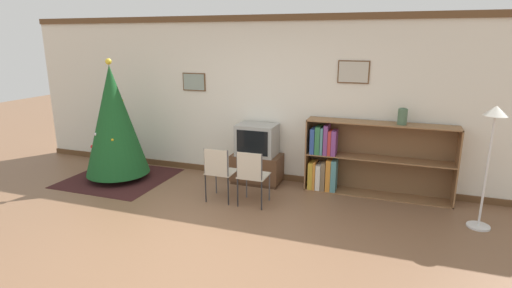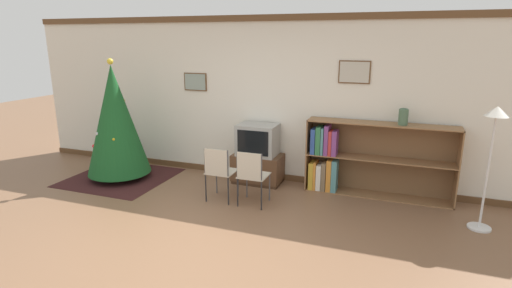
% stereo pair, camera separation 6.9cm
% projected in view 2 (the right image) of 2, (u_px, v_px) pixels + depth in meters
% --- Properties ---
extents(ground_plane, '(24.00, 24.00, 0.00)m').
position_uv_depth(ground_plane, '(191.00, 249.00, 4.58)').
color(ground_plane, brown).
extents(wall_back, '(9.17, 0.11, 2.70)m').
position_uv_depth(wall_back, '(266.00, 100.00, 6.62)').
color(wall_back, silver).
rests_on(wall_back, ground_plane).
extents(area_rug, '(1.66, 1.58, 0.01)m').
position_uv_depth(area_rug, '(121.00, 177.00, 6.91)').
color(area_rug, '#381919').
rests_on(area_rug, ground_plane).
extents(christmas_tree, '(1.05, 1.05, 2.02)m').
position_uv_depth(christmas_tree, '(115.00, 120.00, 6.65)').
color(christmas_tree, maroon).
rests_on(christmas_tree, area_rug).
extents(tv_console, '(0.81, 0.48, 0.48)m').
position_uv_depth(tv_console, '(258.00, 168.00, 6.63)').
color(tv_console, '#412A1A').
rests_on(tv_console, ground_plane).
extents(television, '(0.63, 0.47, 0.51)m').
position_uv_depth(television, '(258.00, 140.00, 6.50)').
color(television, '#9E9E99').
rests_on(television, tv_console).
extents(folding_chair_left, '(0.40, 0.40, 0.82)m').
position_uv_depth(folding_chair_left, '(219.00, 171.00, 5.80)').
color(folding_chair_left, '#BCB29E').
rests_on(folding_chair_left, ground_plane).
extents(folding_chair_right, '(0.40, 0.40, 0.82)m').
position_uv_depth(folding_chair_right, '(252.00, 175.00, 5.63)').
color(folding_chair_right, '#BCB29E').
rests_on(folding_chair_right, ground_plane).
extents(bookshelf, '(2.17, 0.36, 1.13)m').
position_uv_depth(bookshelf, '(352.00, 160.00, 6.12)').
color(bookshelf, olive).
rests_on(bookshelf, ground_plane).
extents(vase, '(0.13, 0.13, 0.24)m').
position_uv_depth(vase, '(403.00, 117.00, 5.69)').
color(vase, '#47664C').
rests_on(vase, bookshelf).
extents(standing_lamp, '(0.28, 0.28, 1.57)m').
position_uv_depth(standing_lamp, '(493.00, 136.00, 4.76)').
color(standing_lamp, silver).
rests_on(standing_lamp, ground_plane).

